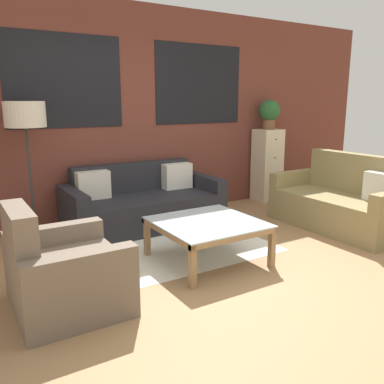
{
  "coord_description": "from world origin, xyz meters",
  "views": [
    {
      "loc": [
        -2.28,
        -2.65,
        1.57
      ],
      "look_at": [
        0.1,
        1.22,
        0.55
      ],
      "focal_mm": 38.0,
      "sensor_mm": 36.0,
      "label": 1
    }
  ],
  "objects_px": {
    "coffee_table": "(207,227)",
    "drawer_cabinet": "(267,165)",
    "armchair_corner": "(63,274)",
    "floor_lamp": "(25,120)",
    "potted_plant": "(269,112)",
    "settee_vintage": "(341,204)",
    "couch_dark": "(143,205)"
  },
  "relations": [
    {
      "from": "coffee_table",
      "to": "drawer_cabinet",
      "type": "height_order",
      "value": "drawer_cabinet"
    },
    {
      "from": "armchair_corner",
      "to": "coffee_table",
      "type": "height_order",
      "value": "armchair_corner"
    },
    {
      "from": "floor_lamp",
      "to": "potted_plant",
      "type": "bearing_deg",
      "value": 2.45
    },
    {
      "from": "coffee_table",
      "to": "drawer_cabinet",
      "type": "relative_size",
      "value": 0.86
    },
    {
      "from": "settee_vintage",
      "to": "coffee_table",
      "type": "relative_size",
      "value": 1.7
    },
    {
      "from": "coffee_table",
      "to": "drawer_cabinet",
      "type": "xyz_separation_m",
      "value": [
        2.24,
        1.65,
        0.21
      ]
    },
    {
      "from": "settee_vintage",
      "to": "armchair_corner",
      "type": "bearing_deg",
      "value": -176.15
    },
    {
      "from": "coffee_table",
      "to": "floor_lamp",
      "type": "height_order",
      "value": "floor_lamp"
    },
    {
      "from": "couch_dark",
      "to": "settee_vintage",
      "type": "bearing_deg",
      "value": -33.45
    },
    {
      "from": "couch_dark",
      "to": "coffee_table",
      "type": "xyz_separation_m",
      "value": [
        0.05,
        -1.41,
        0.08
      ]
    },
    {
      "from": "settee_vintage",
      "to": "armchair_corner",
      "type": "distance_m",
      "value": 3.52
    },
    {
      "from": "armchair_corner",
      "to": "floor_lamp",
      "type": "height_order",
      "value": "floor_lamp"
    },
    {
      "from": "drawer_cabinet",
      "to": "potted_plant",
      "type": "relative_size",
      "value": 2.5
    },
    {
      "from": "armchair_corner",
      "to": "potted_plant",
      "type": "height_order",
      "value": "potted_plant"
    },
    {
      "from": "drawer_cabinet",
      "to": "armchair_corner",
      "type": "bearing_deg",
      "value": -153.44
    },
    {
      "from": "couch_dark",
      "to": "floor_lamp",
      "type": "relative_size",
      "value": 1.25
    },
    {
      "from": "settee_vintage",
      "to": "floor_lamp",
      "type": "relative_size",
      "value": 1.05
    },
    {
      "from": "potted_plant",
      "to": "coffee_table",
      "type": "bearing_deg",
      "value": -143.74
    },
    {
      "from": "armchair_corner",
      "to": "drawer_cabinet",
      "type": "bearing_deg",
      "value": 26.56
    },
    {
      "from": "armchair_corner",
      "to": "drawer_cabinet",
      "type": "xyz_separation_m",
      "value": [
        3.71,
        1.85,
        0.29
      ]
    },
    {
      "from": "armchair_corner",
      "to": "drawer_cabinet",
      "type": "relative_size",
      "value": 0.78
    },
    {
      "from": "coffee_table",
      "to": "drawer_cabinet",
      "type": "distance_m",
      "value": 2.79
    },
    {
      "from": "settee_vintage",
      "to": "potted_plant",
      "type": "bearing_deg",
      "value": 82.91
    },
    {
      "from": "coffee_table",
      "to": "floor_lamp",
      "type": "bearing_deg",
      "value": 132.25
    },
    {
      "from": "floor_lamp",
      "to": "settee_vintage",
      "type": "bearing_deg",
      "value": -23.32
    },
    {
      "from": "drawer_cabinet",
      "to": "settee_vintage",
      "type": "bearing_deg",
      "value": -97.09
    },
    {
      "from": "armchair_corner",
      "to": "coffee_table",
      "type": "distance_m",
      "value": 1.48
    },
    {
      "from": "drawer_cabinet",
      "to": "potted_plant",
      "type": "xyz_separation_m",
      "value": [
        -0.0,
        0.0,
        0.83
      ]
    },
    {
      "from": "settee_vintage",
      "to": "floor_lamp",
      "type": "xyz_separation_m",
      "value": [
        -3.4,
        1.46,
        1.07
      ]
    },
    {
      "from": "couch_dark",
      "to": "coffee_table",
      "type": "relative_size",
      "value": 2.01
    },
    {
      "from": "floor_lamp",
      "to": "drawer_cabinet",
      "type": "distance_m",
      "value": 3.69
    },
    {
      "from": "drawer_cabinet",
      "to": "floor_lamp",
      "type": "bearing_deg",
      "value": -177.56
    }
  ]
}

